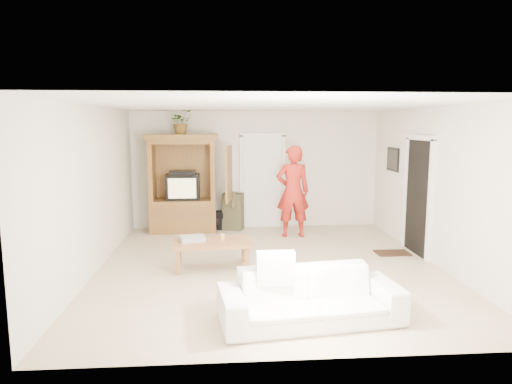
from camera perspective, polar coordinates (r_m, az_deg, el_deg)
floor at (r=7.57m, az=1.66°, el=-9.30°), size 6.00×6.00×0.00m
ceiling at (r=7.22m, az=1.75°, el=10.77°), size 6.00×6.00×0.00m
wall_back at (r=10.25m, az=-0.02°, el=2.80°), size 5.50×0.00×5.50m
wall_front at (r=4.35m, az=5.78°, el=-4.96°), size 5.50×0.00×5.50m
wall_left at (r=7.51m, az=-19.65°, el=0.25°), size 0.00×6.00×6.00m
wall_right at (r=8.04m, az=21.59°, el=0.66°), size 0.00×6.00×6.00m
armoire at (r=9.97m, az=-8.96°, el=0.28°), size 1.82×1.14×2.10m
door_back at (r=10.26m, az=0.83°, el=1.24°), size 0.85×0.05×2.04m
doorway_right at (r=8.61m, az=19.62°, el=-0.65°), size 0.05×0.90×2.04m
framed_picture at (r=9.74m, az=16.74°, el=3.92°), size 0.03×0.60×0.48m
doormat at (r=8.66m, az=16.69°, el=-7.31°), size 0.60×0.40×0.02m
plant at (r=9.84m, az=-9.31°, el=8.67°), size 0.59×0.55×0.53m
man at (r=9.39m, az=4.62°, el=0.07°), size 0.69×0.46×1.89m
sofa at (r=5.51m, az=6.81°, el=-12.89°), size 2.20×1.09×0.62m
coffee_table at (r=7.41m, az=-5.51°, el=-6.53°), size 1.27×0.75×0.46m
towel at (r=7.40m, az=-7.96°, el=-5.80°), size 0.44×0.36×0.08m
candle at (r=7.43m, az=-4.22°, el=-5.59°), size 0.08×0.08×0.10m
backpack_black at (r=10.14m, az=-4.89°, el=-3.59°), size 0.35×0.24×0.40m
backpack_olive at (r=10.07m, az=-2.87°, el=-2.44°), size 0.50×0.42×0.81m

